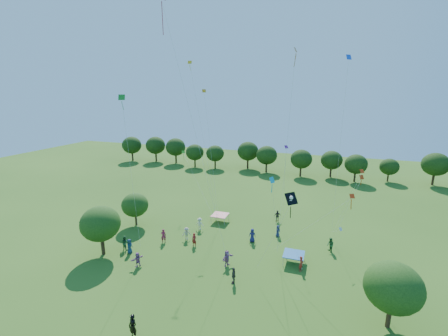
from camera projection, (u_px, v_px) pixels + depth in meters
The scene contains 35 objects.
near_tree_west at pixel (100, 224), 33.77m from camera, with size 4.42×4.42×5.80m.
near_tree_north at pixel (135, 205), 41.66m from camera, with size 3.67×3.67×4.66m.
near_tree_east at pixel (393, 287), 23.03m from camera, with size 4.33×4.33×5.55m.
treeline at pixel (275, 155), 69.49m from camera, with size 88.01×8.77×6.77m.
tent_red_stripe at pixel (220, 215), 43.21m from camera, with size 2.20×2.20×1.10m.
tent_blue at pixel (294, 254), 32.64m from camera, with size 2.20×2.20×1.10m.
man_in_black at pixel (133, 327), 22.57m from camera, with size 0.75×0.48×2.01m, color black.
crowd_person_0 at pixel (278, 231), 38.76m from camera, with size 0.76×0.41×1.54m, color navy.
crowd_person_1 at pixel (301, 264), 31.22m from camera, with size 0.62×0.40×1.65m, color maroon.
crowd_person_2 at pixel (125, 243), 35.53m from camera, with size 0.85×0.46×1.73m, color #285D34.
crowd_person_3 at pixel (200, 224), 40.71m from camera, with size 1.12×0.50×1.71m, color beige.
crowd_person_4 at pixel (277, 216), 43.32m from camera, with size 1.01×0.46×1.72m, color #39322D.
crowd_person_5 at pixel (138, 259), 32.07m from camera, with size 1.51×0.54×1.62m, color #9A5A90.
crowd_person_6 at pixel (252, 235), 37.34m from camera, with size 0.86×0.47×1.75m, color #1C1B50.
crowd_person_7 at pixel (163, 236), 37.23m from camera, with size 0.67×0.43×1.78m, color maroon.
crowd_person_8 at pixel (330, 245), 34.99m from camera, with size 0.86×0.46×1.74m, color #255728.
crowd_person_9 at pixel (186, 234), 37.93m from camera, with size 1.08×0.49×1.66m, color tan.
crowd_person_10 at pixel (234, 275), 29.17m from camera, with size 1.00×0.45×1.71m, color #463F38.
crowd_person_11 at pixel (227, 258), 32.15m from camera, with size 1.66×0.59×1.78m, color #97588A.
crowd_person_12 at pixel (130, 246), 34.74m from camera, with size 0.85×0.46×1.72m, color navy.
crowd_person_13 at pixel (194, 240), 36.31m from camera, with size 0.63×0.40×1.68m, color maroon.
pirate_kite at pixel (291, 200), 25.66m from camera, with size 3.67×1.96×8.51m.
red_high_kite at pixel (174, 49), 29.71m from camera, with size 7.14×0.97×26.31m.
small_kite_0 at pixel (356, 184), 34.15m from camera, with size 2.69×1.30×8.54m.
small_kite_1 at pixel (290, 107), 29.69m from camera, with size 0.81×1.67×21.09m.
small_kite_2 at pixel (207, 121), 43.47m from camera, with size 4.43×5.62×17.40m.
small_kite_3 at pixel (189, 165), 46.43m from camera, with size 7.60×5.97×7.96m.
small_kite_4 at pixel (344, 108), 32.63m from camera, with size 0.61×1.57×20.73m.
small_kite_5 at pixel (285, 166), 37.59m from camera, with size 0.52×2.44×10.64m.
small_kite_6 at pixel (339, 230), 32.96m from camera, with size 0.80×5.26×2.89m.
small_kite_7 at pixel (273, 193), 28.39m from camera, with size 0.61×4.02×9.30m.
small_kite_8 at pixel (330, 212), 26.91m from camera, with size 7.20×4.45×8.63m.
small_kite_9 at pixel (358, 186), 35.39m from camera, with size 2.55×0.71×7.50m.
small_kite_10 at pixel (197, 102), 41.25m from camera, with size 5.44×3.41×21.18m.
small_kite_11 at pixel (125, 128), 30.51m from camera, with size 1.14×0.60×16.70m.
Camera 1 is at (9.34, -12.85, 18.10)m, focal length 24.00 mm.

